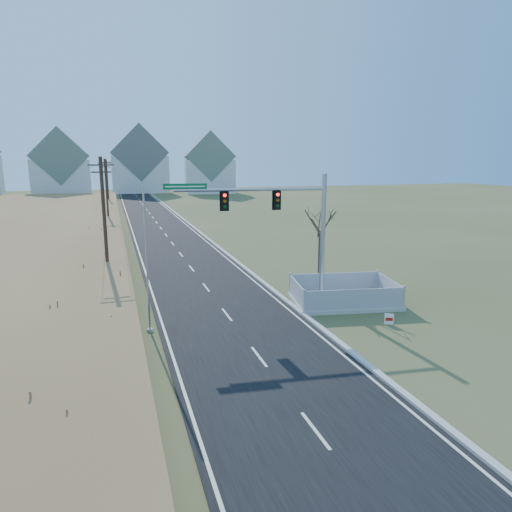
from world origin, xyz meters
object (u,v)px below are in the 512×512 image
(traffic_signal_mast, at_px, (293,226))
(bare_tree, at_px, (320,221))
(flagpole, at_px, (147,276))
(fence_enclosure, at_px, (343,298))
(open_sign, at_px, (389,319))

(traffic_signal_mast, xyz_separation_m, bare_tree, (2.41, 1.24, 0.04))
(traffic_signal_mast, relative_size, bare_tree, 1.65)
(flagpole, bearing_deg, fence_enclosure, 6.61)
(fence_enclosure, bearing_deg, bare_tree, 111.88)
(traffic_signal_mast, relative_size, flagpole, 1.32)
(traffic_signal_mast, distance_m, flagpole, 9.55)
(open_sign, height_order, flagpole, flagpole)
(flagpole, distance_m, bare_tree, 12.19)
(traffic_signal_mast, height_order, fence_enclosure, traffic_signal_mast)
(flagpole, height_order, bare_tree, flagpole)
(flagpole, relative_size, bare_tree, 1.25)
(open_sign, xyz_separation_m, bare_tree, (-1.00, 6.77, 4.51))
(bare_tree, bearing_deg, open_sign, -81.60)
(fence_enclosure, height_order, flagpole, flagpole)
(traffic_signal_mast, relative_size, open_sign, 16.42)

